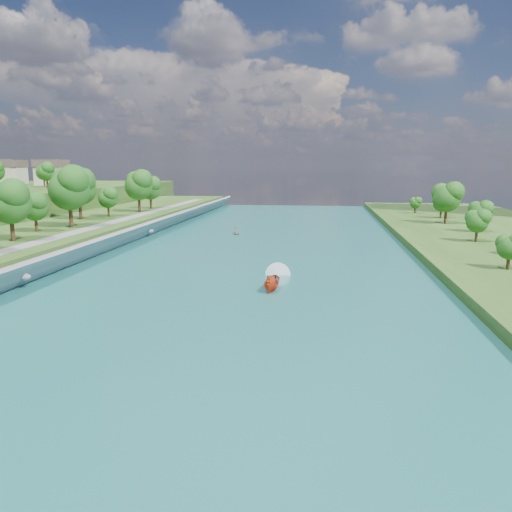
# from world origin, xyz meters

# --- Properties ---
(ground) EXTENTS (260.00, 260.00, 0.00)m
(ground) POSITION_xyz_m (0.00, 0.00, 0.00)
(ground) COLOR #2D5119
(ground) RESTS_ON ground
(river_water) EXTENTS (55.00, 240.00, 0.10)m
(river_water) POSITION_xyz_m (0.00, 20.00, 0.05)
(river_water) COLOR #195A60
(river_water) RESTS_ON ground
(ridge_west) EXTENTS (60.00, 120.00, 9.00)m
(ridge_west) POSITION_xyz_m (-82.50, 95.00, 4.50)
(ridge_west) COLOR #2D5119
(ridge_west) RESTS_ON ground
(riprap_bank) EXTENTS (4.07, 236.00, 4.05)m
(riprap_bank) POSITION_xyz_m (-25.86, 19.23, 1.81)
(riprap_bank) COLOR slate
(riprap_bank) RESTS_ON ground
(riverside_path) EXTENTS (3.00, 200.00, 0.10)m
(riverside_path) POSITION_xyz_m (-32.50, 20.00, 3.55)
(riverside_path) COLOR gray
(riverside_path) RESTS_ON berm_west
(ridge_houses) EXTENTS (29.50, 29.50, 8.40)m
(ridge_houses) POSITION_xyz_m (-88.67, 100.00, 13.31)
(ridge_houses) COLOR beige
(ridge_houses) RESTS_ON ridge_west
(trees_east) EXTENTS (16.62, 141.09, 11.78)m
(trees_east) POSITION_xyz_m (39.80, 36.57, 5.88)
(trees_east) COLOR #1A4E15
(trees_east) RESTS_ON berm_east
(trees_ridge) EXTENTS (17.20, 49.00, 9.66)m
(trees_ridge) POSITION_xyz_m (-75.32, 91.43, 13.43)
(trees_ridge) COLOR #1A4E15
(trees_ridge) RESTS_ON ridge_west
(motorboat) EXTENTS (3.60, 19.12, 1.90)m
(motorboat) POSITION_xyz_m (5.54, 5.58, 0.85)
(motorboat) COLOR red
(motorboat) RESTS_ON river_water
(raft) EXTENTS (2.93, 3.46, 1.58)m
(raft) POSITION_xyz_m (-7.61, 54.63, 0.46)
(raft) COLOR gray
(raft) RESTS_ON river_water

